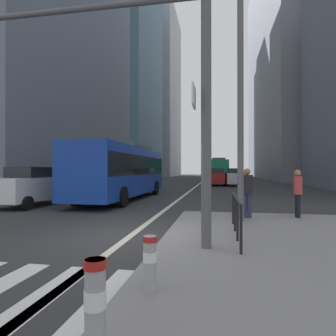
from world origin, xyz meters
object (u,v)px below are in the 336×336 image
street_lamp_post (240,64)px  city_bus_red_receding (218,169)px  car_oncoming_mid (139,176)px  car_receding_far (234,177)px  bollard_front (95,306)px  pedestrian_waiting (298,191)px  bollard_left (150,260)px  city_bus_blue_oncoming (123,169)px  pedestrian_walking (247,190)px  city_bus_red_distant (223,169)px  sedan_white_oncoming (32,186)px  traffic_signal_gantry (118,68)px  car_receding_near (217,177)px

street_lamp_post → city_bus_red_receding: bearing=91.3°
car_oncoming_mid → car_receding_far: 11.72m
bollard_front → pedestrian_waiting: (3.76, 8.20, 0.42)m
street_lamp_post → bollard_front: size_ratio=8.92×
city_bus_red_receding → bollard_left: city_bus_red_receding is taller
car_oncoming_mid → city_bus_blue_oncoming: bearing=-77.1°
bollard_front → bollard_left: bollard_front is taller
bollard_front → pedestrian_walking: size_ratio=0.53×
car_oncoming_mid → car_receding_far: bearing=-11.5°
city_bus_red_distant → car_receding_far: (0.79, -29.56, -0.85)m
sedan_white_oncoming → car_oncoming_mid: size_ratio=0.95×
sedan_white_oncoming → street_lamp_post: bearing=-18.2°
car_receding_far → street_lamp_post: street_lamp_post is taller
sedan_white_oncoming → bollard_front: 13.29m
city_bus_red_receding → traffic_signal_gantry: (-2.21, -36.37, 2.27)m
car_receding_near → car_oncoming_mid: bearing=168.8°
city_bus_blue_oncoming → sedan_white_oncoming: 5.19m
car_oncoming_mid → street_lamp_post: 27.31m
city_bus_red_distant → car_receding_far: bearing=-88.5°
bollard_left → traffic_signal_gantry: bearing=119.8°
car_oncoming_mid → traffic_signal_gantry: (7.55, -28.27, 3.11)m
sedan_white_oncoming → traffic_signal_gantry: size_ratio=0.73×
city_bus_red_distant → street_lamp_post: bearing=-90.2°
pedestrian_waiting → city_bus_red_distant: bearing=92.0°
city_bus_blue_oncoming → bollard_left: bearing=-69.4°
city_bus_blue_oncoming → street_lamp_post: 10.10m
car_oncoming_mid → pedestrian_walking: size_ratio=2.67×
city_bus_red_distant → car_receding_near: 29.17m
city_bus_blue_oncoming → bollard_front: city_bus_blue_oncoming is taller
traffic_signal_gantry → sedan_white_oncoming: bearing=136.2°
city_bus_red_distant → sedan_white_oncoming: bearing=-101.7°
car_oncoming_mid → pedestrian_waiting: bearing=-62.3°
car_receding_near → city_bus_red_receding: bearing=89.6°
car_receding_far → street_lamp_post: bearing=-92.5°
sedan_white_oncoming → car_receding_near: bearing=65.2°
traffic_signal_gantry → pedestrian_waiting: traffic_signal_gantry is taller
city_bus_blue_oncoming → city_bus_red_receding: 26.57m
city_bus_red_receding → street_lamp_post: (0.75, -32.94, 3.45)m
car_receding_far → pedestrian_waiting: 21.55m
car_receding_near → pedestrian_walking: 22.34m
sedan_white_oncoming → street_lamp_post: street_lamp_post is taller
sedan_white_oncoming → street_lamp_post: 11.29m
city_bus_red_receding → bollard_left: bearing=-91.3°
car_receding_far → pedestrian_walking: 21.91m
city_bus_red_distant → car_receding_near: size_ratio=2.33×
sedan_white_oncoming → pedestrian_walking: (10.19, -2.66, 0.11)m
car_receding_far → city_bus_blue_oncoming: bearing=-115.5°
car_oncoming_mid → street_lamp_post: bearing=-67.1°
street_lamp_post → pedestrian_walking: size_ratio=4.68×
city_bus_red_distant → street_lamp_post: size_ratio=1.33×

